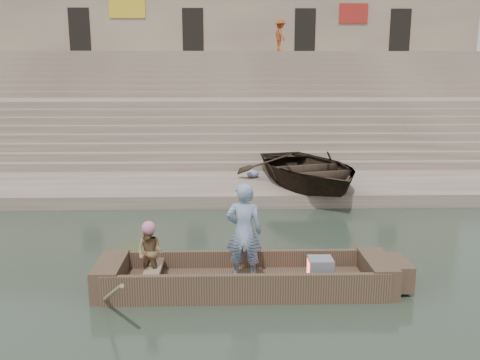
{
  "coord_description": "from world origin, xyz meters",
  "views": [
    {
      "loc": [
        0.05,
        -8.86,
        4.11
      ],
      "look_at": [
        0.39,
        3.72,
        1.4
      ],
      "focal_mm": 38.02,
      "sensor_mm": 36.0,
      "label": 1
    }
  ],
  "objects_px": {
    "beached_rowboat": "(308,169)",
    "pedestrian": "(280,36)",
    "rowing_man": "(150,253)",
    "main_rowboat": "(245,284)",
    "standing_man": "(244,232)",
    "television": "(320,268)"
  },
  "relations": [
    {
      "from": "standing_man",
      "to": "rowing_man",
      "type": "xyz_separation_m",
      "value": [
        -1.77,
        -0.02,
        -0.39
      ]
    },
    {
      "from": "main_rowboat",
      "to": "rowing_man",
      "type": "height_order",
      "value": "rowing_man"
    },
    {
      "from": "television",
      "to": "beached_rowboat",
      "type": "relative_size",
      "value": 0.09
    },
    {
      "from": "rowing_man",
      "to": "pedestrian",
      "type": "relative_size",
      "value": 0.61
    },
    {
      "from": "rowing_man",
      "to": "pedestrian",
      "type": "distance_m",
      "value": 22.52
    },
    {
      "from": "beached_rowboat",
      "to": "pedestrian",
      "type": "distance_m",
      "value": 15.06
    },
    {
      "from": "main_rowboat",
      "to": "pedestrian",
      "type": "xyz_separation_m",
      "value": [
        2.82,
        21.38,
        5.99
      ]
    },
    {
      "from": "television",
      "to": "pedestrian",
      "type": "relative_size",
      "value": 0.25
    },
    {
      "from": "pedestrian",
      "to": "beached_rowboat",
      "type": "bearing_deg",
      "value": 164.47
    },
    {
      "from": "main_rowboat",
      "to": "pedestrian",
      "type": "height_order",
      "value": "pedestrian"
    },
    {
      "from": "main_rowboat",
      "to": "standing_man",
      "type": "relative_size",
      "value": 2.67
    },
    {
      "from": "rowing_man",
      "to": "television",
      "type": "distance_m",
      "value": 3.25
    },
    {
      "from": "main_rowboat",
      "to": "television",
      "type": "distance_m",
      "value": 1.46
    },
    {
      "from": "main_rowboat",
      "to": "television",
      "type": "xyz_separation_m",
      "value": [
        1.43,
        0.0,
        0.31
      ]
    },
    {
      "from": "pedestrian",
      "to": "standing_man",
      "type": "bearing_deg",
      "value": 158.82
    },
    {
      "from": "standing_man",
      "to": "television",
      "type": "xyz_separation_m",
      "value": [
        1.45,
        -0.01,
        -0.74
      ]
    },
    {
      "from": "beached_rowboat",
      "to": "pedestrian",
      "type": "xyz_separation_m",
      "value": [
        0.47,
        14.14,
        5.14
      ]
    },
    {
      "from": "main_rowboat",
      "to": "pedestrian",
      "type": "relative_size",
      "value": 2.77
    },
    {
      "from": "main_rowboat",
      "to": "beached_rowboat",
      "type": "relative_size",
      "value": 0.92
    },
    {
      "from": "main_rowboat",
      "to": "rowing_man",
      "type": "distance_m",
      "value": 1.91
    },
    {
      "from": "main_rowboat",
      "to": "beached_rowboat",
      "type": "xyz_separation_m",
      "value": [
        2.34,
        7.24,
        0.85
      ]
    },
    {
      "from": "main_rowboat",
      "to": "rowing_man",
      "type": "bearing_deg",
      "value": -179.64
    }
  ]
}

